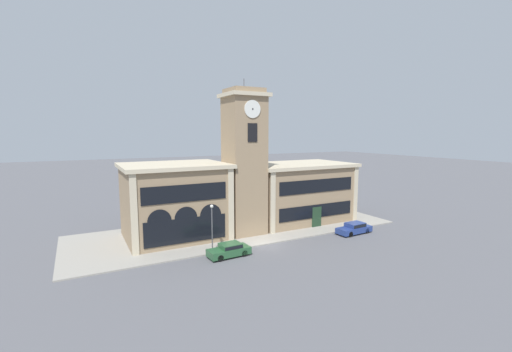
{
  "coord_description": "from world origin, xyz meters",
  "views": [
    {
      "loc": [
        -18.87,
        -33.13,
        12.86
      ],
      "look_at": [
        0.49,
        3.22,
        7.67
      ],
      "focal_mm": 24.0,
      "sensor_mm": 36.0,
      "label": 1
    }
  ],
  "objects": [
    {
      "name": "ground_plane",
      "position": [
        0.0,
        0.0,
        0.0
      ],
      "size": [
        300.0,
        300.0,
        0.0
      ],
      "primitive_type": "plane",
      "color": "#56565B"
    },
    {
      "name": "sidewalk_kerb",
      "position": [
        0.0,
        7.25,
        0.07
      ],
      "size": [
        42.35,
        14.49,
        0.15
      ],
      "color": "gray",
      "rests_on": "ground_plane"
    },
    {
      "name": "clock_tower",
      "position": [
        0.0,
        5.44,
        9.18
      ],
      "size": [
        5.14,
        5.14,
        19.47
      ],
      "color": "#937A5B",
      "rests_on": "ground_plane"
    },
    {
      "name": "town_hall_left_wing",
      "position": [
        -8.33,
        7.82,
        4.62
      ],
      "size": [
        12.31,
        9.97,
        9.19
      ],
      "color": "#937A5B",
      "rests_on": "ground_plane"
    },
    {
      "name": "town_hall_right_wing",
      "position": [
        9.85,
        7.83,
        4.26
      ],
      "size": [
        15.35,
        9.97,
        8.48
      ],
      "color": "#937A5B",
      "rests_on": "ground_plane"
    },
    {
      "name": "parked_car_near",
      "position": [
        -5.1,
        -1.34,
        0.73
      ],
      "size": [
        4.55,
        2.12,
        1.4
      ],
      "rotation": [
        0.0,
        0.0,
        3.2
      ],
      "color": "#285633",
      "rests_on": "ground_plane"
    },
    {
      "name": "parked_car_mid",
      "position": [
        12.41,
        -1.34,
        0.74
      ],
      "size": [
        4.94,
        2.13,
        1.41
      ],
      "rotation": [
        0.0,
        0.0,
        3.2
      ],
      "color": "navy",
      "rests_on": "ground_plane"
    },
    {
      "name": "street_lamp",
      "position": [
        -6.24,
        0.64,
        3.57
      ],
      "size": [
        0.36,
        0.36,
        5.13
      ],
      "color": "#4C4C51",
      "rests_on": "sidewalk_kerb"
    }
  ]
}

